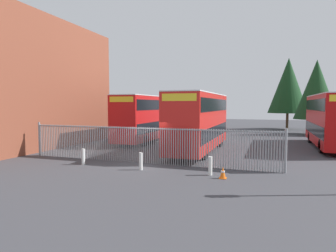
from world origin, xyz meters
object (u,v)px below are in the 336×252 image
object	(u,v)px
double_decker_bus_far_back	(186,113)
bollard_near_right	(210,166)
double_decker_bus_behind_fence_left	(330,119)
bollard_center_front	(141,161)
bollard_near_left	(83,157)
double_decker_bus_near_gate	(200,120)
double_decker_bus_behind_fence_right	(148,116)
traffic_cone_by_gate	(223,173)

from	to	relation	value
double_decker_bus_far_back	bollard_near_right	size ratio (longest dim) A/B	11.38
double_decker_bus_behind_fence_left	bollard_center_front	bearing A→B (deg)	-131.66
double_decker_bus_behind_fence_left	bollard_near_left	distance (m)	19.78
double_decker_bus_behind_fence_left	bollard_center_front	size ratio (longest dim) A/B	11.38
double_decker_bus_near_gate	double_decker_bus_far_back	size ratio (longest dim) A/B	1.00
double_decker_bus_behind_fence_right	bollard_near_right	distance (m)	14.73
double_decker_bus_behind_fence_right	traffic_cone_by_gate	xyz separation A→B (m)	(9.21, -12.31, -2.13)
double_decker_bus_far_back	traffic_cone_by_gate	bearing A→B (deg)	-70.33
bollard_center_front	bollard_near_right	xyz separation A→B (m)	(3.82, 0.06, 0.00)
traffic_cone_by_gate	double_decker_bus_far_back	bearing A→B (deg)	109.67
double_decker_bus_near_gate	traffic_cone_by_gate	world-z (taller)	double_decker_bus_near_gate
bollard_near_left	bollard_near_right	xyz separation A→B (m)	(7.64, -0.11, 0.00)
bollard_near_left	bollard_near_right	distance (m)	7.64
double_decker_bus_behind_fence_right	double_decker_bus_far_back	xyz separation A→B (m)	(0.45, 12.18, 0.00)
double_decker_bus_behind_fence_left	double_decker_bus_far_back	world-z (taller)	same
bollard_near_left	double_decker_bus_near_gate	bearing A→B (deg)	53.62
bollard_center_front	traffic_cone_by_gate	bearing A→B (deg)	-4.92
bollard_center_front	bollard_near_right	world-z (taller)	same
double_decker_bus_near_gate	bollard_center_front	xyz separation A→B (m)	(-1.54, -7.44, -1.95)
double_decker_bus_behind_fence_right	double_decker_bus_near_gate	bearing A→B (deg)	-35.73
double_decker_bus_near_gate	double_decker_bus_behind_fence_right	world-z (taller)	same
double_decker_bus_behind_fence_left	traffic_cone_by_gate	xyz separation A→B (m)	(-6.81, -13.12, -2.13)
double_decker_bus_behind_fence_right	double_decker_bus_far_back	world-z (taller)	same
bollard_center_front	bollard_near_left	bearing A→B (deg)	177.55
double_decker_bus_behind_fence_left	double_decker_bus_far_back	bearing A→B (deg)	143.84
double_decker_bus_near_gate	bollard_near_left	bearing A→B (deg)	-126.38
double_decker_bus_far_back	bollard_near_left	distance (m)	24.02
double_decker_bus_behind_fence_right	bollard_center_front	bearing A→B (deg)	-68.52
bollard_near_right	double_decker_bus_far_back	bearing A→B (deg)	108.52
bollard_near_left	traffic_cone_by_gate	bearing A→B (deg)	-3.79
bollard_near_left	double_decker_bus_behind_fence_left	bearing A→B (deg)	39.67
double_decker_bus_near_gate	bollard_near_right	world-z (taller)	double_decker_bus_near_gate
bollard_near_right	double_decker_bus_near_gate	bearing A→B (deg)	107.16
double_decker_bus_behind_fence_right	bollard_near_right	bearing A→B (deg)	-54.36
double_decker_bus_behind_fence_left	double_decker_bus_behind_fence_right	distance (m)	16.04
double_decker_bus_far_back	bollard_near_left	world-z (taller)	double_decker_bus_far_back
double_decker_bus_near_gate	double_decker_bus_far_back	distance (m)	17.63
double_decker_bus_far_back	bollard_near_left	xyz separation A→B (m)	(0.41, -23.94, -1.95)
double_decker_bus_far_back	bollard_center_front	world-z (taller)	double_decker_bus_far_back
double_decker_bus_behind_fence_right	bollard_near_right	size ratio (longest dim) A/B	11.38
double_decker_bus_far_back	double_decker_bus_behind_fence_left	bearing A→B (deg)	-36.16
double_decker_bus_behind_fence_left	traffic_cone_by_gate	bearing A→B (deg)	-117.43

